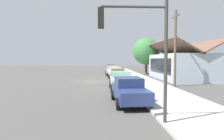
# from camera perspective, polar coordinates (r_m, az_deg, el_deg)

# --- Properties ---
(ground_plane) EXTENTS (120.00, 120.00, 0.00)m
(ground_plane) POSITION_cam_1_polar(r_m,az_deg,el_deg) (25.20, -5.14, -3.17)
(ground_plane) COLOR #4C4947
(sidewalk_curb) EXTENTS (60.00, 4.20, 0.16)m
(sidewalk_curb) POSITION_cam_1_polar(r_m,az_deg,el_deg) (25.57, 7.52, -2.91)
(sidewalk_curb) COLOR #B2AFA8
(sidewalk_curb) RESTS_ON ground
(car_charcoal) EXTENTS (4.64, 1.98, 1.59)m
(car_charcoal) POSITION_cam_1_polar(r_m,az_deg,el_deg) (41.27, -0.35, 0.42)
(car_charcoal) COLOR #2D3035
(car_charcoal) RESTS_ON ground
(car_silver) EXTENTS (4.41, 2.09, 1.59)m
(car_silver) POSITION_cam_1_polar(r_m,az_deg,el_deg) (35.59, -0.18, -0.01)
(car_silver) COLOR silver
(car_silver) RESTS_ON ground
(car_ivory) EXTENTS (4.77, 2.19, 1.59)m
(car_ivory) POSITION_cam_1_polar(r_m,az_deg,el_deg) (30.10, 0.76, -0.58)
(car_ivory) COLOR silver
(car_ivory) RESTS_ON ground
(car_olive) EXTENTS (4.52, 2.03, 1.59)m
(car_olive) POSITION_cam_1_polar(r_m,az_deg,el_deg) (24.10, 1.64, -1.50)
(car_olive) COLOR olive
(car_olive) RESTS_ON ground
(car_seafoam) EXTENTS (4.40, 2.08, 1.59)m
(car_seafoam) POSITION_cam_1_polar(r_m,az_deg,el_deg) (18.33, 2.62, -2.95)
(car_seafoam) COLOR #9ED1BC
(car_seafoam) RESTS_ON ground
(car_navy) EXTENTS (4.53, 2.14, 1.59)m
(car_navy) POSITION_cam_1_polar(r_m,az_deg,el_deg) (12.58, 4.90, -5.74)
(car_navy) COLOR navy
(car_navy) RESTS_ON ground
(storefront_building) EXTENTS (12.59, 6.51, 5.19)m
(storefront_building) POSITION_cam_1_polar(r_m,az_deg,el_deg) (29.57, 18.95, 1.20)
(storefront_building) COLOR #ADBCC6
(storefront_building) RESTS_ON ground
(shade_tree) EXTENTS (4.76, 4.76, 6.50)m
(shade_tree) POSITION_cam_1_polar(r_m,az_deg,el_deg) (36.45, 9.62, 5.20)
(shade_tree) COLOR brown
(shade_tree) RESTS_ON ground
(traffic_light_main) EXTENTS (0.37, 2.79, 5.20)m
(traffic_light_main) POSITION_cam_1_polar(r_m,az_deg,el_deg) (8.21, 7.81, 8.29)
(traffic_light_main) COLOR #383833
(traffic_light_main) RESTS_ON ground
(utility_pole_wooden) EXTENTS (1.80, 0.24, 7.50)m
(utility_pole_wooden) POSITION_cam_1_polar(r_m,az_deg,el_deg) (20.91, 17.35, 6.20)
(utility_pole_wooden) COLOR brown
(utility_pole_wooden) RESTS_ON ground
(fire_hydrant_red) EXTENTS (0.22, 0.22, 0.71)m
(fire_hydrant_red) POSITION_cam_1_polar(r_m,az_deg,el_deg) (28.52, 3.59, -1.43)
(fire_hydrant_red) COLOR red
(fire_hydrant_red) RESTS_ON sidewalk_curb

